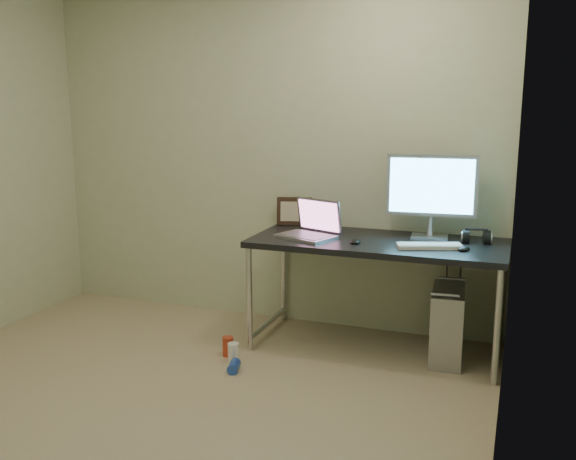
# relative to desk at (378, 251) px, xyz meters

# --- Properties ---
(floor) EXTENTS (3.50, 3.50, 0.00)m
(floor) POSITION_rel_desk_xyz_m (-0.93, -1.39, -0.67)
(floor) COLOR tan
(floor) RESTS_ON ground
(wall_back) EXTENTS (3.50, 0.02, 2.50)m
(wall_back) POSITION_rel_desk_xyz_m (-0.93, 0.36, 0.58)
(wall_back) COLOR beige
(wall_back) RESTS_ON ground
(wall_right) EXTENTS (0.02, 3.50, 2.50)m
(wall_right) POSITION_rel_desk_xyz_m (0.82, -1.39, 0.58)
(wall_right) COLOR beige
(wall_right) RESTS_ON ground
(desk) EXTENTS (1.65, 0.72, 0.75)m
(desk) POSITION_rel_desk_xyz_m (0.00, 0.00, 0.00)
(desk) COLOR black
(desk) RESTS_ON ground
(tower_computer) EXTENTS (0.24, 0.47, 0.50)m
(tower_computer) POSITION_rel_desk_xyz_m (0.47, -0.03, -0.44)
(tower_computer) COLOR #AFAFB3
(tower_computer) RESTS_ON ground
(cable_a) EXTENTS (0.01, 0.16, 0.69)m
(cable_a) POSITION_rel_desk_xyz_m (0.42, 0.31, -0.27)
(cable_a) COLOR black
(cable_a) RESTS_ON ground
(cable_b) EXTENTS (0.02, 0.11, 0.71)m
(cable_b) POSITION_rel_desk_xyz_m (0.51, 0.29, -0.29)
(cable_b) COLOR black
(cable_b) RESTS_ON ground
(can_red) EXTENTS (0.08, 0.08, 0.13)m
(can_red) POSITION_rel_desk_xyz_m (-0.88, -0.47, -0.61)
(can_red) COLOR #BC3820
(can_red) RESTS_ON ground
(can_white) EXTENTS (0.08, 0.08, 0.13)m
(can_white) POSITION_rel_desk_xyz_m (-0.79, -0.56, -0.61)
(can_white) COLOR white
(can_white) RESTS_ON ground
(can_blue) EXTENTS (0.09, 0.13, 0.07)m
(can_blue) POSITION_rel_desk_xyz_m (-0.74, -0.68, -0.64)
(can_blue) COLOR blue
(can_blue) RESTS_ON ground
(laptop) EXTENTS (0.44, 0.40, 0.25)m
(laptop) POSITION_rel_desk_xyz_m (-0.45, -0.05, 0.13)
(laptop) COLOR #BBBAC3
(laptop) RESTS_ON desk
(monitor) EXTENTS (0.59, 0.19, 0.56)m
(monitor) POSITION_rel_desk_xyz_m (0.31, 0.19, 0.40)
(monitor) COLOR #BBBAC3
(monitor) RESTS_ON desk
(keyboard) EXTENTS (0.42, 0.25, 0.02)m
(keyboard) POSITION_rel_desk_xyz_m (0.35, -0.11, 0.09)
(keyboard) COLOR white
(keyboard) RESTS_ON desk
(mouse_right) EXTENTS (0.09, 0.11, 0.03)m
(mouse_right) POSITION_rel_desk_xyz_m (0.56, -0.11, 0.09)
(mouse_right) COLOR black
(mouse_right) RESTS_ON desk
(mouse_left) EXTENTS (0.07, 0.10, 0.03)m
(mouse_left) POSITION_rel_desk_xyz_m (-0.12, -0.14, 0.09)
(mouse_left) COLOR black
(mouse_left) RESTS_ON desk
(headphones) EXTENTS (0.19, 0.11, 0.12)m
(headphones) POSITION_rel_desk_xyz_m (0.61, 0.14, 0.11)
(headphones) COLOR black
(headphones) RESTS_ON desk
(picture_frame) EXTENTS (0.27, 0.14, 0.21)m
(picture_frame) POSITION_rel_desk_xyz_m (-0.69, 0.30, 0.18)
(picture_frame) COLOR black
(picture_frame) RESTS_ON desk
(webcam) EXTENTS (0.04, 0.04, 0.11)m
(webcam) POSITION_rel_desk_xyz_m (-0.39, 0.23, 0.16)
(webcam) COLOR silver
(webcam) RESTS_ON desk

